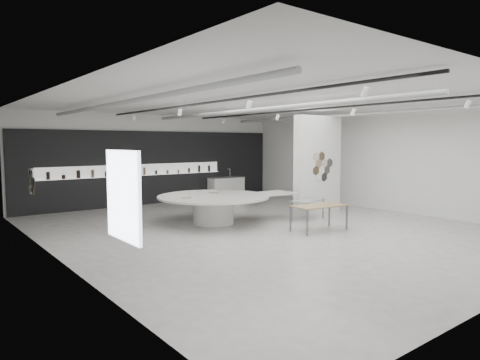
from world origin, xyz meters
TOP-DOWN VIEW (x-y plane):
  - room at (-0.09, -0.00)m, footprint 12.02×14.02m
  - back_wall_display at (-0.08, 6.93)m, footprint 11.80×0.27m
  - partition_column at (3.50, 1.00)m, footprint 2.20×0.38m
  - display_island at (-0.74, 1.55)m, footprint 4.64×3.68m
  - sample_table_wood at (0.99, -1.32)m, footprint 1.71×0.98m
  - sample_table_stone at (2.16, 0.21)m, footprint 1.44×1.01m
  - kitchen_counter at (3.31, 6.53)m, footprint 1.77×0.75m

SIDE VIEW (x-z plane):
  - kitchen_counter at x=3.31m, z-range -0.19..1.18m
  - display_island at x=-0.74m, z-range 0.14..1.06m
  - sample_table_stone at x=2.16m, z-range 0.28..0.95m
  - sample_table_wood at x=0.99m, z-range 0.33..1.10m
  - back_wall_display at x=-0.08m, z-range -0.01..3.09m
  - partition_column at x=3.50m, z-range 0.00..3.60m
  - room at x=-0.09m, z-range 0.16..3.98m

